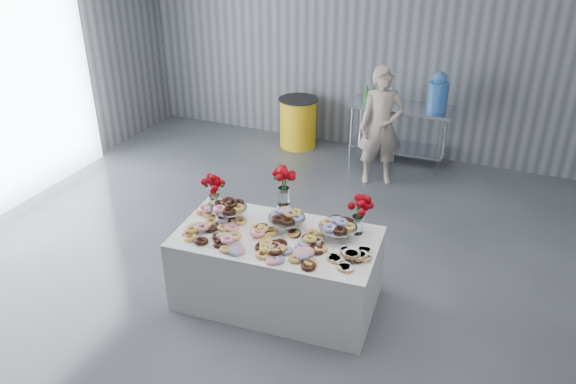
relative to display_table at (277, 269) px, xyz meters
name	(u,v)px	position (x,y,z in m)	size (l,w,h in m)	color
ground	(260,323)	(-0.01, -0.38, -0.38)	(9.00, 9.00, 0.00)	#3C3E44
room_walls	(223,36)	(-0.28, -0.31, 2.26)	(8.04, 9.04, 4.02)	slate
display_table	(277,269)	(0.00, 0.00, 0.00)	(1.90, 1.00, 0.75)	white
prep_table	(399,124)	(0.30, 3.72, 0.24)	(1.50, 0.60, 0.90)	silver
donut_mounds	(274,235)	(0.00, -0.05, 0.42)	(1.80, 0.80, 0.09)	gold
cake_stand_left	(229,206)	(-0.56, 0.11, 0.52)	(0.36, 0.36, 0.17)	silver
cake_stand_mid	(287,216)	(0.04, 0.15, 0.52)	(0.36, 0.36, 0.17)	silver
cake_stand_right	(338,225)	(0.54, 0.19, 0.52)	(0.36, 0.36, 0.17)	silver
danish_pile	(352,254)	(0.76, -0.09, 0.43)	(0.48, 0.48, 0.11)	silver
bouquet_left	(214,185)	(-0.77, 0.19, 0.67)	(0.26, 0.26, 0.42)	white
bouquet_right	(359,205)	(0.67, 0.35, 0.67)	(0.26, 0.26, 0.42)	white
bouquet_center	(284,183)	(-0.08, 0.35, 0.75)	(0.26, 0.26, 0.57)	silver
water_jug	(438,93)	(0.80, 3.72, 0.77)	(0.28, 0.28, 0.55)	#4586EA
drink_bottles	(378,96)	(-0.02, 3.62, 0.66)	(0.54, 0.08, 0.27)	#268C33
person	(381,126)	(0.21, 2.99, 0.45)	(0.60, 0.39, 1.64)	#CC8C93
trash_barrel	(298,122)	(-1.31, 3.72, 0.02)	(0.62, 0.62, 0.79)	yellow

